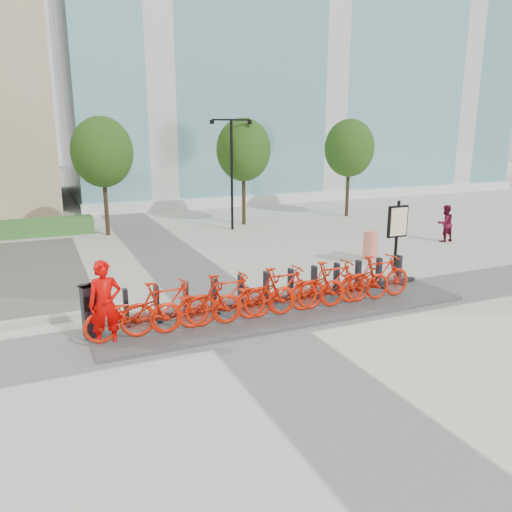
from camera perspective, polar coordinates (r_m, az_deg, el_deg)
name	(u,v)px	position (r m, az deg, el deg)	size (l,w,h in m)	color
ground	(243,322)	(12.10, -1.47, -7.59)	(120.00, 120.00, 0.00)	beige
glass_building	(282,28)	(41.42, 2.99, 24.56)	(32.00, 16.00, 24.00)	teal
hedge_b	(21,229)	(23.96, -25.29, 2.85)	(6.00, 1.20, 0.70)	#326E37
tree_1	(102,152)	(22.58, -17.17, 11.26)	(2.60, 2.60, 5.10)	#2F2011
tree_2	(243,150)	(24.26, -1.44, 12.02)	(2.60, 2.60, 5.10)	#2F2011
tree_3	(349,148)	(27.12, 10.62, 12.01)	(2.60, 2.60, 5.10)	#2F2011
streetlamp	(232,161)	(22.98, -2.81, 10.76)	(2.00, 0.20, 5.00)	black
dock_pad	(286,309)	(12.85, 3.41, -6.09)	(9.60, 2.40, 0.08)	#464747
dock_rail_posts	(280,286)	(13.12, 2.73, -3.50)	(8.02, 0.50, 0.85)	black
bike_0	(133,314)	(11.16, -13.90, -6.46)	(0.73, 2.09, 1.10)	#BC1A05
bike_1	(166,307)	(11.27, -10.30, -5.73)	(0.57, 2.02, 1.22)	#BC1A05
bike_2	(197,305)	(11.47, -6.78, -5.57)	(0.73, 2.09, 1.10)	#BC1A05
bike_3	(226,298)	(11.66, -3.40, -4.84)	(0.57, 2.02, 1.22)	#BC1A05
bike_4	(255,297)	(11.94, -0.15, -4.67)	(0.73, 2.09, 1.10)	#BC1A05
bike_5	(282,290)	(12.21, 2.95, -3.95)	(0.57, 2.02, 1.22)	#BC1A05
bike_6	(307,289)	(12.56, 5.89, -3.79)	(0.73, 2.09, 1.10)	#BC1A05
bike_7	(332,283)	(12.90, 8.68, -3.11)	(0.57, 2.02, 1.22)	#BC1A05
bike_8	(355,282)	(13.30, 11.30, -2.96)	(0.73, 2.09, 1.10)	#BC1A05
bike_9	(378,277)	(13.70, 13.78, -2.33)	(0.57, 2.02, 1.22)	#BC1A05
kiosk	(90,310)	(11.47, -18.44, -5.90)	(0.44, 0.38, 1.27)	black
worker_red	(105,304)	(10.94, -16.85, -5.32)	(0.69, 0.45, 1.89)	#C50100
pedestrian	(445,223)	(22.06, 20.79, 3.51)	(0.74, 0.58, 1.53)	#520A1D
construction_barrel	(370,245)	(18.27, 12.95, 1.21)	(0.52, 0.52, 1.01)	#FF3100
map_sign	(398,225)	(16.89, 15.87, 3.48)	(0.75, 0.13, 2.29)	black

